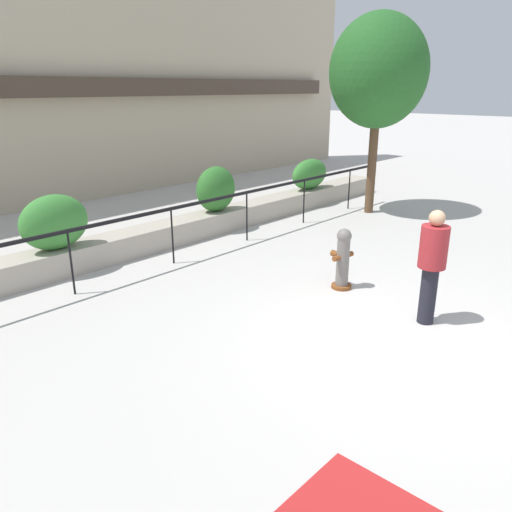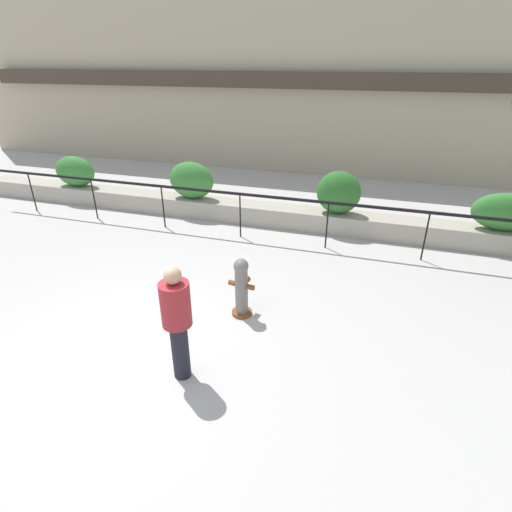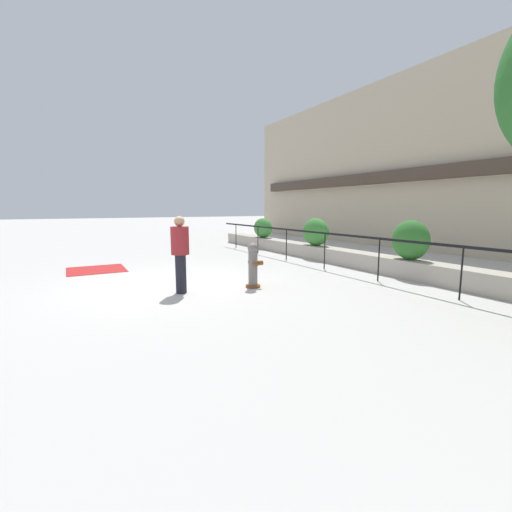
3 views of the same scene
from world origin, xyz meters
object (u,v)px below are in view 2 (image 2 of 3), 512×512
object	(u,v)px
hedge_bush_0	(75,171)
pedestrian	(177,317)
hedge_bush_3	(506,212)
hedge_bush_2	(339,193)
hedge_bush_1	(191,180)
fire_hydrant	(242,287)

from	to	relation	value
hedge_bush_0	pedestrian	world-z (taller)	pedestrian
hedge_bush_0	hedge_bush_3	world-z (taller)	hedge_bush_0
hedge_bush_0	hedge_bush_2	xyz separation A→B (m)	(7.99, 0.00, 0.08)
hedge_bush_1	hedge_bush_2	world-z (taller)	hedge_bush_2
hedge_bush_2	pedestrian	world-z (taller)	pedestrian
hedge_bush_0	pedestrian	bearing A→B (deg)	-42.10
hedge_bush_1	pedestrian	size ratio (longest dim) A/B	0.75
hedge_bush_2	hedge_bush_3	distance (m)	3.76
hedge_bush_1	pedestrian	bearing A→B (deg)	-65.71
hedge_bush_0	hedge_bush_1	bearing A→B (deg)	0.00
hedge_bush_3	fire_hydrant	distance (m)	6.47
hedge_bush_2	hedge_bush_3	bearing A→B (deg)	0.00
hedge_bush_0	pedestrian	size ratio (longest dim) A/B	0.77
hedge_bush_0	fire_hydrant	bearing A→B (deg)	-31.85
hedge_bush_0	hedge_bush_3	distance (m)	11.75
hedge_bush_2	hedge_bush_3	size ratio (longest dim) A/B	0.75
hedge_bush_3	hedge_bush_0	bearing A→B (deg)	180.00
fire_hydrant	hedge_bush_1	bearing A→B (deg)	124.88
hedge_bush_0	pedestrian	xyz separation A→B (m)	(6.63, -5.99, 0.03)
hedge_bush_0	hedge_bush_3	bearing A→B (deg)	0.00
hedge_bush_1	hedge_bush_2	bearing A→B (deg)	0.00
hedge_bush_2	fire_hydrant	size ratio (longest dim) A/B	1.01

